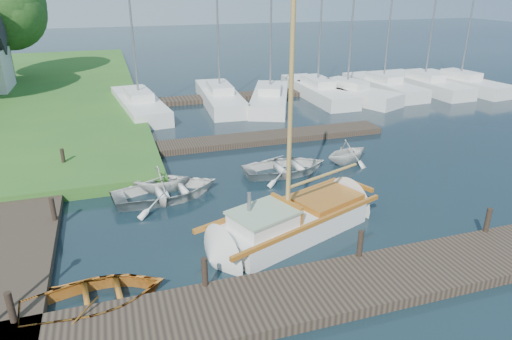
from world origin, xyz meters
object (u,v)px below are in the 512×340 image
object	(u,v)px
tender_c	(286,165)
marina_boat_3	(317,89)
marina_boat_5	(383,85)
marina_boat_7	(460,82)
mooring_post_1	(205,272)
mooring_post_5	(63,158)
mooring_post_3	(488,220)
tender_a	(166,188)
mooring_post_0	(11,307)
tender_d	(348,150)
sailboat	(295,222)
marina_boat_6	(424,83)
marina_boat_1	(220,96)
marina_boat_2	(270,97)
mooring_post_2	(360,243)
marina_boat_0	(139,103)
tender_b	(161,177)
marina_boat_4	(347,91)
mooring_post_4	(53,209)
dinghy	(95,294)

from	to	relation	value
tender_c	marina_boat_3	size ratio (longest dim) A/B	0.31
marina_boat_5	marina_boat_7	distance (m)	6.34
mooring_post_1	mooring_post_5	bearing A→B (deg)	111.80
mooring_post_3	tender_a	distance (m)	11.06
tender_c	mooring_post_0	bearing A→B (deg)	125.71
mooring_post_5	tender_d	xyz separation A→B (m)	(12.13, -2.61, -0.10)
sailboat	marina_boat_6	distance (m)	24.44
tender_c	marina_boat_1	xyz separation A→B (m)	(0.22, 12.69, 0.18)
marina_boat_2	marina_boat_3	world-z (taller)	marina_boat_2
marina_boat_1	marina_boat_2	distance (m)	3.39
mooring_post_2	mooring_post_5	xyz separation A→B (m)	(-8.50, 10.00, 0.00)
marina_boat_0	marina_boat_5	world-z (taller)	marina_boat_0
tender_d	marina_boat_6	bearing A→B (deg)	-63.81
sailboat	tender_d	distance (m)	6.89
marina_boat_0	marina_boat_6	world-z (taller)	marina_boat_0
mooring_post_2	tender_c	bearing A→B (deg)	85.95
marina_boat_0	marina_boat_1	size ratio (longest dim) A/B	1.21
mooring_post_5	sailboat	distance (m)	10.73
marina_boat_1	marina_boat_2	world-z (taller)	marina_boat_2
sailboat	tender_b	xyz separation A→B (m)	(-3.73, 4.57, 0.22)
mooring_post_2	mooring_post_3	bearing A→B (deg)	0.00
marina_boat_0	marina_boat_4	bearing A→B (deg)	-100.68
marina_boat_4	sailboat	bearing A→B (deg)	122.82
tender_c	marina_boat_3	bearing A→B (deg)	-31.23
marina_boat_1	marina_boat_4	bearing A→B (deg)	-95.35
mooring_post_1	marina_boat_2	world-z (taller)	marina_boat_2
marina_boat_3	marina_boat_7	size ratio (longest dim) A/B	0.96
marina_boat_1	marina_boat_5	bearing A→B (deg)	-87.57
mooring_post_1	mooring_post_2	xyz separation A→B (m)	(4.50, 0.00, 0.00)
tender_c	tender_d	xyz separation A→B (m)	(3.13, 0.32, 0.22)
mooring_post_4	marina_boat_4	distance (m)	22.43
mooring_post_0	tender_b	world-z (taller)	tender_b
mooring_post_2	tender_b	distance (m)	8.36
tender_d	mooring_post_4	bearing A→B (deg)	84.87
sailboat	dinghy	xyz separation A→B (m)	(-6.19, -1.93, 0.02)
mooring_post_0	marina_boat_1	size ratio (longest dim) A/B	0.08
mooring_post_4	marina_boat_3	size ratio (longest dim) A/B	0.07
mooring_post_4	mooring_post_2	bearing A→B (deg)	-30.47
tender_c	marina_boat_5	distance (m)	17.71
mooring_post_5	sailboat	xyz separation A→B (m)	(7.48, -7.69, -0.36)
tender_a	marina_boat_2	distance (m)	14.95
tender_c	marina_boat_6	distance (m)	20.18
mooring_post_5	tender_d	distance (m)	12.40
mooring_post_4	marina_boat_7	distance (m)	31.10
marina_boat_0	tender_d	bearing A→B (deg)	-152.15
mooring_post_2	marina_boat_2	bearing A→B (deg)	78.24
tender_c	mooring_post_2	bearing A→B (deg)	175.02
tender_a	marina_boat_4	distance (m)	18.72
mooring_post_4	marina_boat_2	size ratio (longest dim) A/B	0.06
marina_boat_6	tender_a	bearing A→B (deg)	118.96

